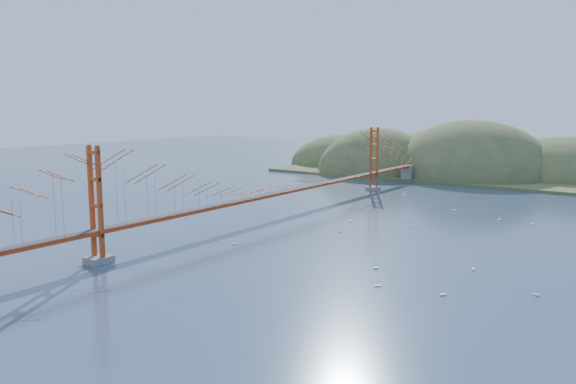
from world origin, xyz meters
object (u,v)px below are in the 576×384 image
Objects in this scene: bridge at (278,167)px; sailboat_2 at (535,294)px; sailboat_1 at (532,223)px; sailboat_0 at (340,231)px.

bridge reaches higher than sailboat_2.
sailboat_1 reaches higher than sailboat_2.
sailboat_2 is (24.91, -11.20, 0.01)m from sailboat_0.
bridge is at bearing 161.42° from sailboat_0.
bridge is 144.21× the size of sailboat_1.
sailboat_2 is (6.45, -29.61, -0.00)m from sailboat_1.
sailboat_2 is at bearing -77.72° from sailboat_1.
bridge is 159.73× the size of sailboat_0.
sailboat_2 reaches higher than sailboat_0.
bridge reaches higher than sailboat_1.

